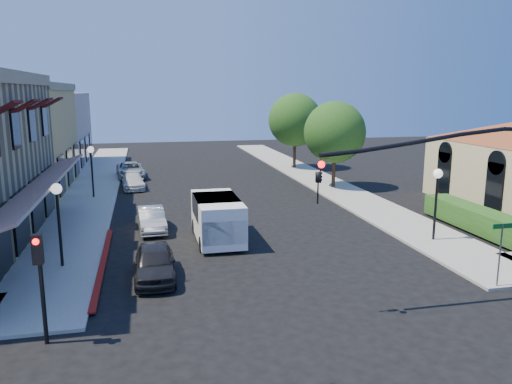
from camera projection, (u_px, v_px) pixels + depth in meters
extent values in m
plane|color=black|center=(326.00, 338.00, 14.73)|extent=(120.00, 120.00, 0.00)
cube|color=#99968B|center=(96.00, 185.00, 38.65)|extent=(3.50, 50.00, 0.12)
cube|color=#99968B|center=(311.00, 176.00, 42.42)|extent=(3.50, 50.00, 0.12)
cube|color=maroon|center=(103.00, 265.00, 20.89)|extent=(0.25, 10.00, 0.06)
cube|color=tan|center=(6.00, 76.00, 21.41)|extent=(0.50, 18.20, 0.60)
cube|color=#561416|center=(42.00, 184.00, 22.57)|extent=(1.75, 17.00, 0.67)
cube|color=#460E0E|center=(5.00, 108.00, 18.36)|extent=(1.02, 1.50, 0.60)
cube|color=#460E0E|center=(26.00, 106.00, 21.61)|extent=(1.02, 1.50, 0.60)
cube|color=#460E0E|center=(41.00, 104.00, 24.86)|extent=(1.02, 1.50, 0.60)
cube|color=#460E0E|center=(52.00, 102.00, 28.11)|extent=(1.02, 1.50, 0.60)
cube|color=black|center=(0.00, 242.00, 18.76)|extent=(0.12, 2.60, 2.60)
cube|color=black|center=(21.00, 220.00, 22.01)|extent=(0.12, 2.60, 2.60)
cube|color=black|center=(37.00, 203.00, 25.26)|extent=(0.12, 2.60, 2.60)
cube|color=black|center=(49.00, 190.00, 28.51)|extent=(0.12, 2.60, 2.60)
cube|color=beige|center=(30.00, 131.00, 47.03)|extent=(10.00, 12.00, 7.00)
cube|color=black|center=(494.00, 187.00, 28.48)|extent=(0.12, 1.40, 2.80)
cube|color=black|center=(444.00, 173.00, 33.26)|extent=(0.12, 1.40, 2.80)
cube|color=#224F16|center=(478.00, 232.00, 25.85)|extent=(1.40, 8.00, 1.10)
cylinder|color=black|center=(333.00, 174.00, 37.45)|extent=(0.28, 0.28, 2.10)
sphere|color=#224F16|center=(335.00, 132.00, 36.83)|extent=(4.56, 4.56, 4.56)
cylinder|color=black|center=(294.00, 156.00, 47.00)|extent=(0.28, 0.28, 2.27)
sphere|color=#224F16|center=(295.00, 120.00, 46.32)|extent=(4.94, 4.94, 4.94)
cylinder|color=black|center=(435.00, 141.00, 15.93)|extent=(7.80, 0.14, 0.14)
imported|color=black|center=(319.00, 173.00, 15.27)|extent=(0.20, 0.16, 1.00)
sphere|color=#FF0C0C|center=(321.00, 164.00, 15.04)|extent=(0.22, 0.22, 0.22)
cylinder|color=black|center=(43.00, 295.00, 14.14)|extent=(0.12, 0.12, 3.00)
cube|color=black|center=(37.00, 249.00, 13.72)|extent=(0.28, 0.22, 0.85)
sphere|color=#FF0C0C|center=(36.00, 242.00, 13.56)|extent=(0.18, 0.18, 0.18)
cylinder|color=#595B5E|center=(500.00, 256.00, 18.20)|extent=(0.06, 0.06, 2.50)
cube|color=#0C591E|center=(503.00, 226.00, 17.97)|extent=(0.80, 0.04, 0.18)
cylinder|color=black|center=(60.00, 231.00, 20.23)|extent=(0.12, 0.12, 3.20)
sphere|color=white|center=(56.00, 189.00, 19.88)|extent=(0.44, 0.44, 0.44)
cylinder|color=black|center=(92.00, 175.00, 33.62)|extent=(0.12, 0.12, 3.20)
sphere|color=white|center=(91.00, 149.00, 33.27)|extent=(0.44, 0.44, 0.44)
cylinder|color=black|center=(435.00, 210.00, 23.89)|extent=(0.12, 0.12, 3.20)
sphere|color=white|center=(438.00, 174.00, 23.54)|extent=(0.44, 0.44, 0.44)
cylinder|color=black|center=(321.00, 163.00, 39.19)|extent=(0.12, 0.12, 3.20)
sphere|color=white|center=(321.00, 141.00, 38.84)|extent=(0.44, 0.44, 0.44)
cube|color=white|center=(217.00, 218.00, 24.19)|extent=(2.06, 4.78, 1.95)
cube|color=white|center=(224.00, 231.00, 22.24)|extent=(2.01, 0.65, 1.09)
cube|color=black|center=(222.00, 218.00, 22.50)|extent=(1.84, 0.11, 0.98)
cube|color=black|center=(216.00, 207.00, 24.41)|extent=(2.08, 2.82, 0.98)
cylinder|color=black|center=(203.00, 244.00, 22.59)|extent=(0.27, 0.72, 0.72)
cylinder|color=black|center=(195.00, 226.00, 25.71)|extent=(0.27, 0.72, 0.72)
cylinder|color=black|center=(242.00, 242.00, 22.99)|extent=(0.27, 0.72, 0.72)
cylinder|color=black|center=(230.00, 224.00, 26.10)|extent=(0.27, 0.72, 0.72)
imported|color=black|center=(155.00, 263.00, 19.30)|extent=(1.60, 3.87, 1.31)
imported|color=#A6A9AB|center=(151.00, 219.00, 26.00)|extent=(1.55, 3.80, 1.23)
imported|color=silver|center=(133.00, 181.00, 37.25)|extent=(1.84, 3.92, 1.11)
imported|color=#AEB2B3|center=(131.00, 170.00, 41.85)|extent=(2.59, 4.92, 1.32)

